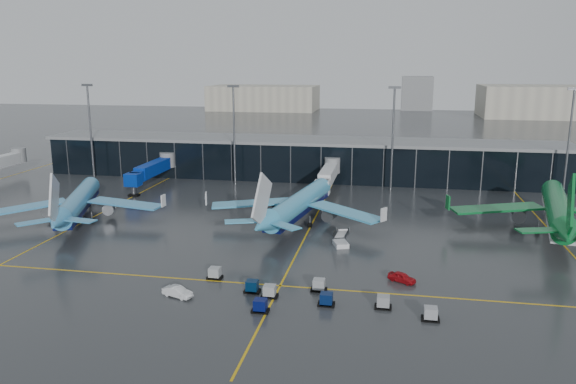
% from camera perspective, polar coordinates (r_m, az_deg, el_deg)
% --- Properties ---
extents(ground, '(600.00, 600.00, 0.00)m').
position_cam_1_polar(ground, '(96.85, -4.89, -5.71)').
color(ground, '#282B2D').
rests_on(ground, ground).
extents(terminal_pier, '(142.00, 17.00, 10.70)m').
position_cam_1_polar(terminal_pier, '(154.49, 1.16, 3.49)').
color(terminal_pier, black).
rests_on(terminal_pier, ground).
extents(jet_bridges, '(94.00, 27.50, 7.20)m').
position_cam_1_polar(jet_bridges, '(146.69, -13.72, 2.26)').
color(jet_bridges, '#595B60').
rests_on(jet_bridges, ground).
extents(flood_masts, '(203.00, 0.50, 25.50)m').
position_cam_1_polar(flood_masts, '(140.79, 2.40, 6.00)').
color(flood_masts, '#595B60').
rests_on(flood_masts, ground).
extents(distant_hangars, '(260.00, 71.00, 22.00)m').
position_cam_1_polar(distant_hangars, '(359.97, 14.72, 9.08)').
color(distant_hangars, '#B2AD99').
rests_on(distant_hangars, ground).
extents(taxi_lines, '(220.00, 120.00, 0.02)m').
position_cam_1_polar(taxi_lines, '(104.74, 1.96, -4.21)').
color(taxi_lines, gold).
rests_on(taxi_lines, ground).
extents(airliner_arkefly, '(47.32, 50.29, 12.47)m').
position_cam_1_polar(airliner_arkefly, '(119.32, -20.64, 0.19)').
color(airliner_arkefly, '#3A8BBF').
rests_on(airliner_arkefly, ground).
extents(airliner_klm_near, '(43.34, 47.55, 12.92)m').
position_cam_1_polar(airliner_klm_near, '(109.55, 1.17, 0.07)').
color(airliner_klm_near, '#3D9BC8').
rests_on(airliner_klm_near, ground).
extents(airliner_aer_lingus, '(48.32, 52.73, 14.08)m').
position_cam_1_polar(airliner_aer_lingus, '(115.43, 25.82, -0.29)').
color(airliner_aer_lingus, '#0B622A').
rests_on(airliner_aer_lingus, ground).
extents(baggage_carts, '(32.58, 11.30, 1.70)m').
position_cam_1_polar(baggage_carts, '(76.24, 1.67, -10.38)').
color(baggage_carts, black).
rests_on(baggage_carts, ground).
extents(mobile_airstair, '(3.16, 3.76, 3.45)m').
position_cam_1_polar(mobile_airstair, '(97.72, 5.38, -5.07)').
color(mobile_airstair, silver).
rests_on(mobile_airstair, ground).
extents(service_van_red, '(4.42, 3.56, 1.42)m').
position_cam_1_polar(service_van_red, '(83.71, 11.50, -8.49)').
color(service_van_red, '#A90D14').
rests_on(service_van_red, ground).
extents(service_van_white, '(4.65, 2.86, 1.45)m').
position_cam_1_polar(service_van_white, '(78.61, -11.16, -9.91)').
color(service_van_white, silver).
rests_on(service_van_white, ground).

